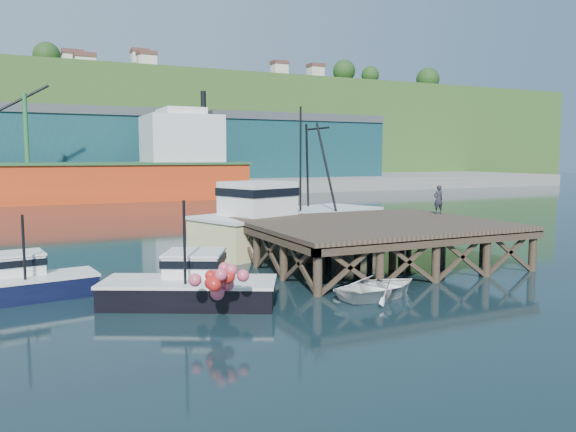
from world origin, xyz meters
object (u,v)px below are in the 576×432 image
boat_black (191,284)px  trawler (288,219)px  dinghy (380,287)px  boat_navy (23,281)px  dockworker (438,200)px

boat_black → trawler: (8.63, 10.14, 0.99)m
trawler → dinghy: size_ratio=3.52×
boat_navy → boat_black: bearing=-39.2°
boat_black → dinghy: boat_black is taller
dockworker → dinghy: bearing=45.0°
dinghy → dockworker: (8.98, 7.48, 2.55)m
boat_navy → dinghy: size_ratio=1.46×
boat_black → dockworker: bearing=45.1°
dinghy → trawler: bearing=-20.0°
trawler → dockworker: size_ratio=8.11×
boat_black → dockworker: size_ratio=4.09×
boat_black → dockworker: (15.78, 5.32, 2.22)m
boat_black → boat_navy: bearing=175.3°
boat_navy → dinghy: bearing=-32.1°
boat_black → dockworker: 16.81m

